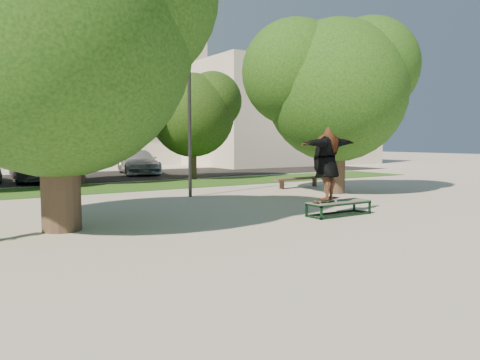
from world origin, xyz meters
TOP-DOWN VIEW (x-y plane):
  - ground at (0.00, 0.00)m, footprint 120.00×120.00m
  - grass_strip at (1.00, 9.50)m, footprint 30.00×4.00m
  - asphalt_strip at (0.00, 16.00)m, footprint 40.00×8.00m
  - tree_left at (-4.29, 1.09)m, footprint 6.96×5.95m
  - tree_right at (5.92, 3.08)m, footprint 6.24×5.33m
  - bg_tree_mid at (-1.08, 12.08)m, footprint 5.76×4.92m
  - bg_tree_right at (4.43, 11.57)m, footprint 5.04×4.31m
  - lamppost at (1.00, 5.00)m, footprint 0.25×0.15m
  - side_building at (18.00, 22.00)m, footprint 15.00×10.00m
  - grind_box at (2.36, -0.83)m, footprint 1.80×0.60m
  - skater_rig at (1.89, -0.83)m, footprint 2.35×1.10m
  - bench at (6.26, 5.34)m, footprint 2.72×0.65m
  - car_dark at (-2.27, 15.20)m, footprint 1.94×4.49m
  - car_grey at (-2.00, 14.41)m, footprint 3.33×6.13m
  - car_silver_b at (3.54, 16.50)m, footprint 2.88×5.12m

SIDE VIEW (x-z plane):
  - ground at x=0.00m, z-range 0.00..0.00m
  - asphalt_strip at x=0.00m, z-range 0.00..0.01m
  - grass_strip at x=1.00m, z-range 0.00..0.02m
  - grind_box at x=2.36m, z-range 0.00..0.38m
  - bench at x=6.26m, z-range 0.14..0.55m
  - car_silver_b at x=3.54m, z-range 0.00..1.40m
  - car_dark at x=-2.27m, z-range 0.00..1.44m
  - car_grey at x=-2.00m, z-range 0.00..1.63m
  - skater_rig at x=1.89m, z-range 0.41..2.34m
  - lamppost at x=1.00m, z-range 0.10..6.21m
  - bg_tree_right at x=4.43m, z-range 0.77..6.21m
  - side_building at x=18.00m, z-range 0.00..8.00m
  - bg_tree_mid at x=-1.08m, z-range 0.90..7.14m
  - tree_right at x=5.92m, z-range 0.84..7.35m
  - tree_left at x=-4.29m, z-range 0.86..7.98m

